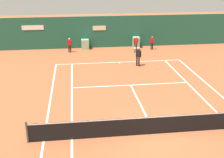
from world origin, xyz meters
name	(u,v)px	position (x,y,z in m)	size (l,w,h in m)	color
ground_plane	(152,128)	(0.00, 0.58, 0.00)	(80.00, 80.00, 0.01)	#B25633
tennis_net	(156,124)	(0.00, 0.00, 0.51)	(12.10, 0.10, 1.07)	#4C4C51
sponsor_back_wall	(111,32)	(-0.02, 16.97, 1.51)	(25.00, 1.02, 3.12)	#1E5642
player_on_baseline	(138,55)	(1.35, 10.49, 0.93)	(0.78, 0.63, 1.78)	black
ball_kid_left_post	(70,44)	(-4.18, 15.45, 0.79)	(0.46, 0.22, 1.37)	black
ball_kid_centre_post	(136,42)	(2.18, 15.45, 0.78)	(0.44, 0.22, 1.35)	black
ball_kid_right_post	(152,42)	(3.81, 15.45, 0.75)	(0.43, 0.19, 1.31)	black
tennis_ball_mid_court	(160,67)	(3.08, 10.01, 0.03)	(0.07, 0.07, 0.07)	#CCE033
tennis_ball_by_sideline	(145,71)	(1.65, 9.17, 0.03)	(0.07, 0.07, 0.07)	#CCE033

